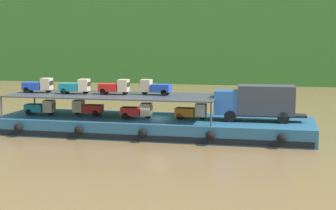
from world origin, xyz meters
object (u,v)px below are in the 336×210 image
Objects in this scene: mini_truck_upper_fore at (115,87)px; mini_truck_upper_bow at (155,87)px; mini_truck_lower_aft at (87,108)px; mini_truck_lower_mid at (137,111)px; mini_truck_lower_stern at (41,107)px; covered_lorry at (257,102)px; mini_truck_upper_stern at (38,85)px; cargo_barge at (154,126)px; mini_truck_lower_fore at (192,111)px; mini_truck_upper_mid at (75,86)px.

mini_truck_upper_fore is 3.71m from mini_truck_upper_bow.
mini_truck_upper_bow is at bearing 3.99° from mini_truck_lower_aft.
mini_truck_lower_stern is at bearing 179.10° from mini_truck_lower_mid.
mini_truck_upper_stern is (-20.33, -0.03, 1.00)m from covered_lorry.
mini_truck_lower_aft reaches higher than cargo_barge.
cargo_barge is 10.87m from mini_truck_lower_stern.
mini_truck_upper_fore is at bearing 178.47° from mini_truck_lower_fore.
cargo_barge is at bearing -1.08° from mini_truck_upper_stern.
mini_truck_upper_bow is (-3.45, 0.62, 2.00)m from mini_truck_lower_fore.
mini_truck_upper_bow is (10.73, 1.09, 2.00)m from mini_truck_lower_stern.
mini_truck_upper_stern is at bearing -177.56° from mini_truck_upper_bow.
mini_truck_upper_bow is at bearing 5.78° from mini_truck_lower_stern.
mini_truck_upper_fore is at bearing -173.40° from mini_truck_upper_bow.
covered_lorry is 19.89m from mini_truck_lower_stern.
mini_truck_upper_bow reaches higher than cargo_barge.
mini_truck_upper_stern is at bearing -179.93° from covered_lorry.
covered_lorry is at bearing 1.82° from mini_truck_lower_stern.
mini_truck_upper_bow reaches higher than mini_truck_lower_mid.
mini_truck_lower_stern is 1.00× the size of mini_truck_upper_bow.
mini_truck_lower_aft is 1.00× the size of mini_truck_upper_bow.
covered_lorry is 2.85× the size of mini_truck_lower_aft.
mini_truck_lower_mid is at bearing -4.57° from mini_truck_upper_mid.
mini_truck_lower_aft is 3.35m from mini_truck_upper_fore.
mini_truck_upper_stern is (-0.48, 0.61, 2.00)m from mini_truck_lower_stern.
mini_truck_lower_mid is 6.36m from mini_truck_upper_mid.
covered_lorry is at bearing -0.12° from mini_truck_upper_fore.
cargo_barge is 5.08m from mini_truck_upper_fore.
cargo_barge is at bearing -2.19° from mini_truck_lower_aft.
mini_truck_lower_fore is 1.00× the size of mini_truck_upper_stern.
mini_truck_lower_mid is at bearing -8.91° from mini_truck_lower_aft.
mini_truck_upper_stern reaches higher than mini_truck_lower_aft.
mini_truck_upper_fore reaches higher than mini_truck_lower_fore.
mini_truck_upper_fore is 0.99× the size of mini_truck_upper_bow.
mini_truck_lower_mid is (-10.48, -0.78, -1.00)m from covered_lorry.
mini_truck_upper_mid is at bearing -174.19° from mini_truck_upper_bow.
mini_truck_upper_stern is (-9.85, 0.75, 2.00)m from mini_truck_lower_mid.
mini_truck_lower_mid is at bearing -4.37° from mini_truck_upper_stern.
mini_truck_upper_stern is 11.21m from mini_truck_upper_bow.
mini_truck_upper_mid is (-7.41, -0.06, 3.44)m from cargo_barge.
mini_truck_lower_aft and mini_truck_lower_mid have the same top height.
mini_truck_lower_mid is 1.00× the size of mini_truck_lower_fore.
covered_lorry is at bearing 0.07° from mini_truck_upper_stern.
mini_truck_upper_fore is (-2.34, 0.81, 2.00)m from mini_truck_lower_mid.
mini_truck_upper_mid reaches higher than cargo_barge.
covered_lorry is at bearing 1.67° from mini_truck_lower_fore.
mini_truck_upper_fore is (7.04, 0.66, 2.00)m from mini_truck_lower_stern.
mini_truck_lower_stern is 3.92m from mini_truck_upper_mid.
mini_truck_upper_mid is at bearing -178.97° from covered_lorry.
mini_truck_lower_aft is 5.23m from mini_truck_upper_stern.
mini_truck_lower_stern is at bearing -177.90° from cargo_barge.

